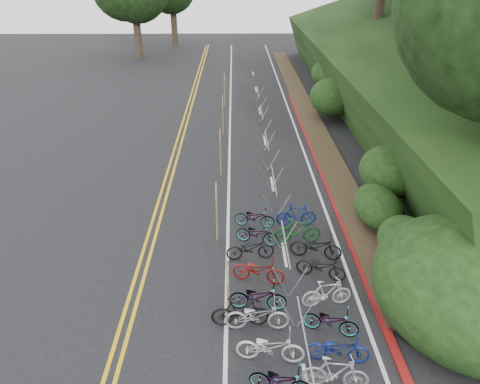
# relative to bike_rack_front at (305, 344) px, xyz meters

# --- Properties ---
(ground) EXTENTS (120.00, 120.00, 0.00)m
(ground) POSITION_rel_bike_rack_front_xyz_m (-3.08, 1.30, -0.81)
(ground) COLOR black
(ground) RESTS_ON ground
(road_markings) EXTENTS (7.47, 80.00, 0.01)m
(road_markings) POSITION_rel_bike_rack_front_xyz_m (-2.44, 11.39, -0.80)
(road_markings) COLOR gold
(road_markings) RESTS_ON ground
(red_curb) EXTENTS (0.25, 28.00, 0.10)m
(red_curb) POSITION_rel_bike_rack_front_xyz_m (2.62, 13.30, -0.76)
(red_curb) COLOR maroon
(red_curb) RESTS_ON ground
(embankment) EXTENTS (14.30, 48.14, 9.11)m
(embankment) POSITION_rel_bike_rack_front_xyz_m (9.88, 20.33, 1.76)
(embankment) COLOR black
(embankment) RESTS_ON ground
(bike_rack_front) EXTENTS (1.10, 3.20, 1.08)m
(bike_rack_front) POSITION_rel_bike_rack_front_xyz_m (0.00, 0.00, 0.00)
(bike_rack_front) COLOR #9A9EA7
(bike_rack_front) RESTS_ON ground
(bike_racks_rest) EXTENTS (1.14, 23.00, 1.17)m
(bike_racks_rest) POSITION_rel_bike_rack_front_xyz_m (-0.08, 14.30, 0.05)
(bike_racks_rest) COLOR #9A9EA7
(bike_racks_rest) RESTS_ON ground
(signpost_near) EXTENTS (0.08, 0.40, 2.27)m
(signpost_near) POSITION_rel_bike_rack_front_xyz_m (-2.01, 1.67, 0.50)
(signpost_near) COLOR brown
(signpost_near) RESTS_ON ground
(signposts_rest) EXTENTS (0.08, 18.40, 2.50)m
(signposts_rest) POSITION_rel_bike_rack_front_xyz_m (-2.48, 15.30, 0.62)
(signposts_rest) COLOR brown
(signposts_rest) RESTS_ON ground
(bike_front) EXTENTS (0.52, 1.74, 1.04)m
(bike_front) POSITION_rel_bike_rack_front_xyz_m (-1.65, 1.60, -0.29)
(bike_front) COLOR black
(bike_front) RESTS_ON ground
(bike_valet) EXTENTS (3.34, 10.88, 1.08)m
(bike_valet) POSITION_rel_bike_rack_front_xyz_m (-0.13, 2.65, -0.33)
(bike_valet) COLOR beige
(bike_valet) RESTS_ON ground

